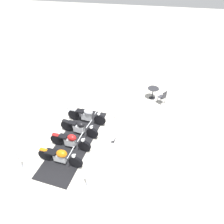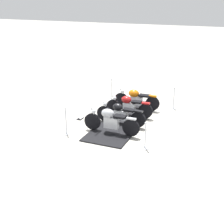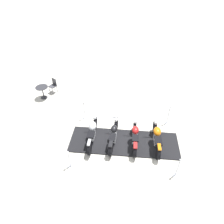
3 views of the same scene
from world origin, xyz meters
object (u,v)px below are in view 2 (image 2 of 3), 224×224
motorcycle_black (120,114)px  motorcycle_chrome (110,120)px  info_placard (80,118)px  stanchion_right_front (111,93)px  stanchion_right_rear (66,125)px  stanchion_left_rear (145,140)px  stanchion_left_front (174,102)px  motorcycle_copper (136,98)px  motorcycle_maroon (129,106)px

motorcycle_black → motorcycle_chrome: 1.01m
motorcycle_black → info_placard: 1.88m
stanchion_right_front → stanchion_right_rear: bearing=177.7°
stanchion_left_rear → stanchion_left_front: 4.43m
motorcycle_copper → motorcycle_maroon: 1.01m
motorcycle_maroon → info_placard: motorcycle_maroon is taller
motorcycle_maroon → stanchion_left_rear: size_ratio=2.08×
stanchion_right_rear → stanchion_left_front: bearing=-37.9°
motorcycle_copper → motorcycle_black: motorcycle_copper is taller
stanchion_left_front → info_placard: bearing=126.9°
info_placard → motorcycle_chrome: bearing=-116.8°
motorcycle_maroon → stanchion_right_front: bearing=-48.3°
motorcycle_maroon → stanchion_left_front: (1.65, -1.69, -0.14)m
stanchion_left_rear → info_placard: size_ratio=2.77×
info_placard → motorcycle_black: bearing=-87.0°
motorcycle_copper → stanchion_right_rear: bearing=65.7°
motorcycle_black → stanchion_right_rear: (-1.65, 1.63, -0.08)m
stanchion_left_rear → stanchion_left_front: (4.43, -0.18, 0.01)m
motorcycle_maroon → motorcycle_chrome: size_ratio=0.93×
motorcycle_copper → motorcycle_chrome: (-3.01, 0.13, 0.04)m
motorcycle_chrome → info_placard: bearing=-26.9°
stanchion_left_front → stanchion_right_front: bearing=87.7°
motorcycle_copper → motorcycle_maroon: bearing=88.6°
stanchion_left_rear → info_placard: (1.76, 3.37, -0.29)m
stanchion_left_rear → motorcycle_maroon: bearing=28.4°
stanchion_right_rear → motorcycle_black: bearing=-44.6°
stanchion_left_rear → stanchion_right_rear: 3.17m
stanchion_left_front → motorcycle_maroon: bearing=134.3°
info_placard → stanchion_left_rear: bearing=-115.2°
motorcycle_copper → info_placard: bearing=47.5°
motorcycle_chrome → info_placard: 2.09m
motorcycle_copper → motorcycle_black: bearing=88.6°
motorcycle_black → stanchion_left_rear: size_ratio=2.15×
stanchion_right_rear → info_placard: stanchion_right_rear is taller
motorcycle_chrome → stanchion_right_front: 4.04m
stanchion_left_rear → stanchion_right_front: stanchion_right_front is taller
motorcycle_copper → motorcycle_maroon: size_ratio=1.02×
motorcycle_black → stanchion_left_front: (2.65, -1.72, -0.12)m
stanchion_left_rear → stanchion_right_rear: bearing=87.7°
motorcycle_black → stanchion_left_front: 3.16m
motorcycle_chrome → stanchion_left_rear: bearing=156.4°
stanchion_left_front → stanchion_right_front: 3.17m
motorcycle_copper → stanchion_left_rear: 4.07m
stanchion_right_front → motorcycle_copper: bearing=-116.9°
stanchion_left_front → motorcycle_copper: bearing=111.3°
stanchion_right_rear → stanchion_left_rear: bearing=-92.3°
motorcycle_copper → motorcycle_black: 2.01m
stanchion_left_rear → stanchion_left_front: bearing=-2.3°
motorcycle_chrome → stanchion_left_front: size_ratio=2.14×
motorcycle_black → info_placard: bearing=7.4°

